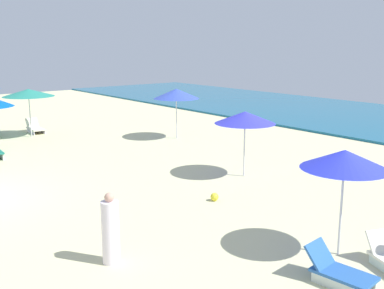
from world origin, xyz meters
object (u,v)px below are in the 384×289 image
(umbrella_0, at_px, (245,118))
(beachgoer_0, at_px, (111,231))
(lounge_chair_4_0, at_px, (35,128))
(lounge_chair_3_1, at_px, (338,271))
(umbrella_1, at_px, (176,94))
(umbrella_3, at_px, (345,159))
(beach_ball_1, at_px, (215,197))
(umbrella_4, at_px, (28,93))

(umbrella_0, relative_size, beachgoer_0, 1.47)
(umbrella_0, distance_m, lounge_chair_4_0, 13.02)
(lounge_chair_3_1, bearing_deg, umbrella_0, 52.74)
(umbrella_1, bearing_deg, lounge_chair_3_1, -24.31)
(umbrella_3, relative_size, beachgoer_0, 1.52)
(beach_ball_1, bearing_deg, umbrella_0, 118.11)
(lounge_chair_3_1, distance_m, lounge_chair_4_0, 19.13)
(umbrella_1, xyz_separation_m, beach_ball_1, (8.16, -4.67, -2.07))
(umbrella_0, bearing_deg, umbrella_1, 162.61)
(lounge_chair_4_0, bearing_deg, umbrella_1, -46.84)
(umbrella_0, bearing_deg, lounge_chair_3_1, -30.83)
(lounge_chair_3_1, xyz_separation_m, lounge_chair_4_0, (-19.09, 1.16, -0.01))
(umbrella_3, distance_m, lounge_chair_4_0, 18.43)
(umbrella_0, xyz_separation_m, beach_ball_1, (1.35, -2.54, -1.95))
(umbrella_3, relative_size, lounge_chair_3_1, 1.72)
(lounge_chair_3_1, distance_m, beachgoer_0, 4.62)
(umbrella_3, height_order, lounge_chair_3_1, umbrella_3)
(lounge_chair_3_1, xyz_separation_m, beach_ball_1, (-5.14, 1.34, -0.14))
(lounge_chair_3_1, bearing_deg, lounge_chair_4_0, 80.09)
(lounge_chair_3_1, height_order, beach_ball_1, lounge_chair_3_1)
(beachgoer_0, bearing_deg, umbrella_0, 69.94)
(umbrella_1, relative_size, lounge_chair_4_0, 1.61)
(umbrella_3, bearing_deg, beachgoer_0, -123.63)
(lounge_chair_3_1, distance_m, umbrella_4, 18.17)
(beachgoer_0, bearing_deg, umbrella_4, 122.53)
(umbrella_0, bearing_deg, lounge_chair_4_0, -167.83)
(umbrella_4, relative_size, beach_ball_1, 10.27)
(umbrella_3, distance_m, beachgoer_0, 5.13)
(beachgoer_0, bearing_deg, beach_ball_1, 67.17)
(umbrella_0, height_order, umbrella_1, umbrella_1)
(beachgoer_0, xyz_separation_m, beach_ball_1, (-1.65, 4.32, -0.59))
(beach_ball_1, bearing_deg, lounge_chair_3_1, -14.61)
(umbrella_3, bearing_deg, lounge_chair_4_0, 179.88)
(umbrella_3, distance_m, umbrella_4, 17.31)
(umbrella_0, height_order, lounge_chair_3_1, umbrella_0)
(beachgoer_0, relative_size, beach_ball_1, 6.43)
(beach_ball_1, bearing_deg, lounge_chair_4_0, -179.25)
(umbrella_4, xyz_separation_m, beachgoer_0, (14.57, -3.57, -1.49))
(umbrella_3, xyz_separation_m, beachgoer_0, (-2.73, -4.10, -1.43))
(umbrella_0, relative_size, umbrella_4, 0.92)
(umbrella_0, distance_m, lounge_chair_3_1, 7.78)
(lounge_chair_4_0, height_order, beach_ball_1, lounge_chair_4_0)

